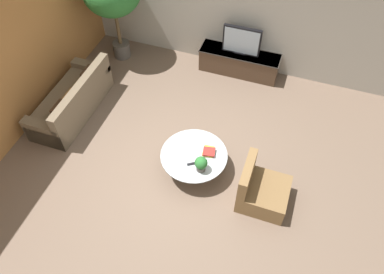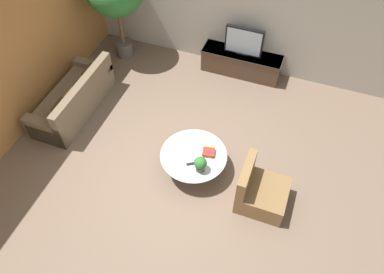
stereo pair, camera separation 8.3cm
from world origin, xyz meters
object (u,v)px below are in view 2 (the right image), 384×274
Objects in this scene: media_console at (241,63)px; couch_by_wall at (74,100)px; potted_plant_tabletop at (200,164)px; television at (244,41)px; armchair_wicker at (260,192)px; coffee_table at (194,159)px.

couch_by_wall is (-2.86, -2.32, 0.01)m from media_console.
couch_by_wall is at bearing 164.83° from potted_plant_tabletop.
potted_plant_tabletop is (3.00, -0.81, 0.30)m from couch_by_wall.
media_console is 3.15m from potted_plant_tabletop.
armchair_wicker is at bearing -69.05° from television.
media_console is at bearing 88.55° from coffee_table.
television is at bearing -90.00° from media_console.
television is 0.41× the size of couch_by_wall.
television is 2.93m from coffee_table.
television reaches higher than media_console.
couch_by_wall reaches higher than coffee_table.
television is at bearing 92.55° from potted_plant_tabletop.
couch_by_wall is (-2.79, 0.56, -0.01)m from coffee_table.
media_console is at bearing 90.00° from television.
couch_by_wall is at bearing -141.00° from television.
television is at bearing 20.95° from armchair_wicker.
potted_plant_tabletop is at bearing -87.45° from media_console.
television is 3.73m from couch_by_wall.
coffee_table is at bearing -91.46° from television.
couch_by_wall reaches higher than potted_plant_tabletop.
television reaches higher than armchair_wicker.
television is 3.38m from armchair_wicker.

